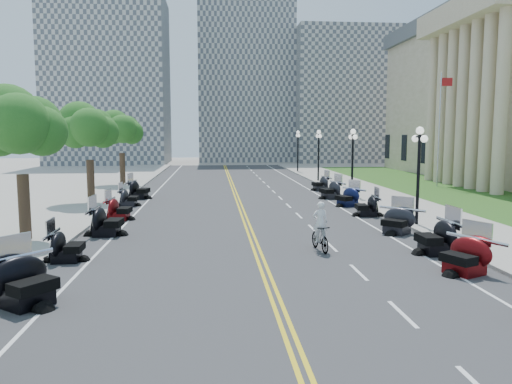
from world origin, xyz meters
name	(u,v)px	position (x,y,z in m)	size (l,w,h in m)	color
ground	(256,248)	(0.00, 0.00, 0.00)	(160.00, 160.00, 0.00)	gray
road	(242,211)	(0.00, 10.00, 0.00)	(16.00, 90.00, 0.01)	#333335
centerline_yellow_a	(240,211)	(-0.12, 10.00, 0.01)	(0.12, 90.00, 0.00)	yellow
centerline_yellow_b	(244,211)	(0.12, 10.00, 0.01)	(0.12, 90.00, 0.00)	yellow
edge_line_north	(344,210)	(6.40, 10.00, 0.01)	(0.12, 90.00, 0.00)	white
edge_line_south	(137,212)	(-6.40, 10.00, 0.01)	(0.12, 90.00, 0.00)	white
lane_dash_4	(402,314)	(3.20, -8.00, 0.01)	(0.12, 2.00, 0.00)	white
lane_dash_5	(359,272)	(3.20, -4.00, 0.01)	(0.12, 2.00, 0.00)	white
lane_dash_6	(331,246)	(3.20, 0.00, 0.01)	(0.12, 2.00, 0.00)	white
lane_dash_7	(312,228)	(3.20, 4.00, 0.01)	(0.12, 2.00, 0.00)	white
lane_dash_8	(299,215)	(3.20, 8.00, 0.01)	(0.12, 2.00, 0.00)	white
lane_dash_9	(288,206)	(3.20, 12.00, 0.01)	(0.12, 2.00, 0.00)	white
lane_dash_10	(280,198)	(3.20, 16.00, 0.01)	(0.12, 2.00, 0.00)	white
lane_dash_11	(274,192)	(3.20, 20.00, 0.01)	(0.12, 2.00, 0.00)	white
lane_dash_12	(268,187)	(3.20, 24.00, 0.01)	(0.12, 2.00, 0.00)	white
lane_dash_13	(264,182)	(3.20, 28.00, 0.01)	(0.12, 2.00, 0.00)	white
lane_dash_14	(260,179)	(3.20, 32.00, 0.01)	(0.12, 2.00, 0.00)	white
lane_dash_15	(257,175)	(3.20, 36.00, 0.01)	(0.12, 2.00, 0.00)	white
lane_dash_16	(254,173)	(3.20, 40.00, 0.01)	(0.12, 2.00, 0.00)	white
lane_dash_17	(251,170)	(3.20, 44.00, 0.01)	(0.12, 2.00, 0.00)	white
lane_dash_18	(249,168)	(3.20, 48.00, 0.01)	(0.12, 2.00, 0.00)	white
lane_dash_19	(247,166)	(3.20, 52.00, 0.01)	(0.12, 2.00, 0.00)	white
sidewalk_north	(407,208)	(10.50, 10.00, 0.07)	(5.00, 90.00, 0.15)	#9E9991
sidewalk_south	(67,212)	(-10.50, 10.00, 0.07)	(5.00, 90.00, 0.15)	#9E9991
lawn	(453,192)	(17.50, 18.00, 0.05)	(9.00, 60.00, 0.10)	#356023
distant_block_a	(109,81)	(-18.00, 62.00, 13.00)	(18.00, 14.00, 26.00)	gray
distant_block_b	(245,74)	(4.00, 68.00, 15.00)	(16.00, 12.00, 30.00)	gray
distant_block_c	(351,97)	(22.00, 65.00, 11.00)	(20.00, 14.00, 22.00)	gray
street_lamp_2	(418,176)	(8.60, 4.00, 2.60)	(0.50, 1.20, 4.90)	black
street_lamp_3	(352,163)	(8.60, 16.00, 2.60)	(0.50, 1.20, 4.90)	black
street_lamp_4	(318,156)	(8.60, 28.00, 2.60)	(0.50, 1.20, 4.90)	black
street_lamp_5	(298,151)	(8.60, 40.00, 2.60)	(0.50, 1.20, 4.90)	black
flagpole	(439,131)	(18.00, 22.00, 5.00)	(1.10, 0.20, 10.00)	silver
tree_2	(20,134)	(-10.00, 2.00, 4.75)	(4.80, 4.80, 9.20)	#235619
tree_3	(89,134)	(-10.00, 14.00, 4.75)	(4.80, 4.80, 9.20)	#235619
tree_4	(121,134)	(-10.00, 26.00, 4.75)	(4.80, 4.80, 9.20)	#235619
motorcycle_n_4	(465,253)	(6.72, -4.48, 0.72)	(2.05, 2.05, 1.44)	#590A0C
motorcycle_n_5	(437,235)	(7.03, -1.70, 0.77)	(2.21, 2.21, 1.55)	black
motorcycle_n_6	(397,219)	(6.95, 2.40, 0.70)	(2.01, 2.01, 1.41)	black
motorcycle_n_7	(367,205)	(7.09, 7.48, 0.68)	(1.95, 1.95, 1.36)	black
motorcycle_n_8	(348,196)	(7.03, 11.46, 0.70)	(1.99, 1.99, 1.39)	black
motorcycle_n_9	(331,189)	(6.82, 15.30, 0.73)	(2.09, 2.09, 1.46)	black
motorcycle_n_10	(321,182)	(7.22, 20.57, 0.68)	(1.95, 1.95, 1.36)	black
motorcycle_s_4	(25,279)	(-6.96, -6.47, 0.78)	(2.23, 2.23, 1.56)	black
motorcycle_s_5	(66,244)	(-7.24, -1.59, 0.65)	(1.87, 1.87, 1.31)	black
motorcycle_s_6	(106,220)	(-6.75, 3.13, 0.77)	(2.19, 2.19, 1.53)	black
motorcycle_s_7	(119,208)	(-6.96, 7.40, 0.69)	(1.97, 1.97, 1.38)	#590A0C
motorcycle_s_8	(129,197)	(-7.30, 12.77, 0.64)	(1.83, 1.83, 1.28)	black
motorcycle_s_9	(139,188)	(-7.19, 16.47, 0.76)	(2.18, 2.18, 1.53)	black
bicycle	(320,238)	(2.54, -0.78, 0.55)	(0.52, 1.84, 1.10)	#A51414
cyclist_rider	(320,204)	(2.54, -0.78, 1.95)	(0.62, 0.40, 1.69)	silver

